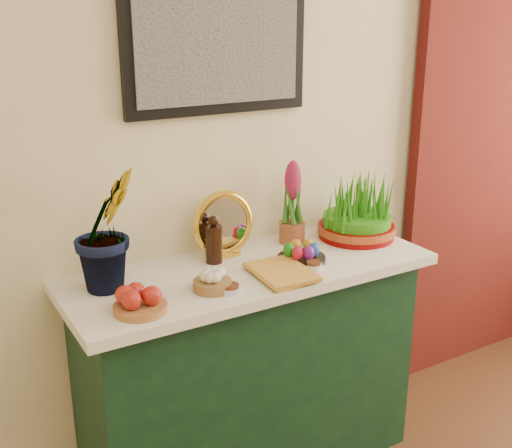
{
  "coord_description": "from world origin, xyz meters",
  "views": [
    {
      "loc": [
        -1.31,
        0.07,
        1.81
      ],
      "look_at": [
        -0.19,
        1.95,
        1.07
      ],
      "focal_mm": 45.0,
      "sensor_mm": 36.0,
      "label": 1
    }
  ],
  "objects_px": {
    "mirror": "(224,225)",
    "book": "(258,277)",
    "sideboard": "(250,374)",
    "wheatgrass_sabzeh": "(357,211)",
    "hyacinth_green": "(106,210)"
  },
  "relations": [
    {
      "from": "mirror",
      "to": "book",
      "type": "height_order",
      "value": "mirror"
    },
    {
      "from": "book",
      "to": "wheatgrass_sabzeh",
      "type": "distance_m",
      "value": 0.63
    },
    {
      "from": "sideboard",
      "to": "book",
      "type": "bearing_deg",
      "value": -107.77
    },
    {
      "from": "hyacinth_green",
      "to": "book",
      "type": "bearing_deg",
      "value": -43.06
    },
    {
      "from": "sideboard",
      "to": "book",
      "type": "xyz_separation_m",
      "value": [
        -0.04,
        -0.14,
        0.48
      ]
    },
    {
      "from": "book",
      "to": "hyacinth_green",
      "type": "bearing_deg",
      "value": 159.25
    },
    {
      "from": "hyacinth_green",
      "to": "wheatgrass_sabzeh",
      "type": "relative_size",
      "value": 1.72
    },
    {
      "from": "sideboard",
      "to": "wheatgrass_sabzeh",
      "type": "height_order",
      "value": "wheatgrass_sabzeh"
    },
    {
      "from": "sideboard",
      "to": "wheatgrass_sabzeh",
      "type": "bearing_deg",
      "value": 4.76
    },
    {
      "from": "sideboard",
      "to": "book",
      "type": "relative_size",
      "value": 5.09
    },
    {
      "from": "mirror",
      "to": "wheatgrass_sabzeh",
      "type": "bearing_deg",
      "value": -9.51
    },
    {
      "from": "mirror",
      "to": "wheatgrass_sabzeh",
      "type": "relative_size",
      "value": 0.81
    },
    {
      "from": "hyacinth_green",
      "to": "book",
      "type": "xyz_separation_m",
      "value": [
        0.46,
        -0.21,
        -0.26
      ]
    },
    {
      "from": "mirror",
      "to": "sideboard",
      "type": "bearing_deg",
      "value": -77.69
    },
    {
      "from": "hyacinth_green",
      "to": "wheatgrass_sabzeh",
      "type": "bearing_deg",
      "value": -19.89
    }
  ]
}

